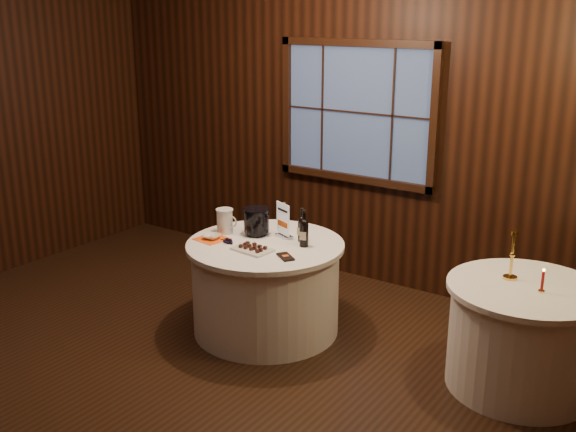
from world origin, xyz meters
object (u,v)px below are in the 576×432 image
Objects in this scene: main_table at (266,287)px; side_table at (522,337)px; grape_bunch at (229,241)px; glass_pitcher at (225,221)px; ice_bucket at (256,221)px; brass_candlestick at (512,262)px; chocolate_box at (285,257)px; cracker_bowl at (212,237)px; chocolate_plate at (253,249)px; red_candle at (542,283)px; port_bottle_left at (302,227)px; sign_stand at (284,225)px; port_bottle_right at (304,231)px.

side_table is at bearing 8.53° from main_table.
grape_bunch is (-2.24, -0.47, 0.40)m from side_table.
main_table is 6.13× the size of glass_pitcher.
ice_bucket is 2.05m from brass_candlestick.
cracker_bowl is at bearing -146.86° from chocolate_box.
chocolate_plate reaches higher than grape_bunch.
glass_pitcher is at bearing -174.65° from red_candle.
red_candle is (0.10, -0.05, 0.45)m from side_table.
red_candle is at bearing 18.61° from port_bottle_left.
brass_candlestick is (2.28, 0.54, 0.10)m from cracker_bowl.
main_table is 0.53m from sign_stand.
main_table is 0.65m from glass_pitcher.
sign_stand is 2.14× the size of cracker_bowl.
glass_pitcher is (-0.76, 0.20, 0.10)m from chocolate_box.
chocolate_box is 1.24× the size of cracker_bowl.
grape_bunch is 0.77× the size of glass_pitcher.
side_table is 2.32m from grape_bunch.
cracker_bowl is (-0.42, -0.17, 0.40)m from main_table.
ice_bucket reaches higher than grape_bunch.
side_table is (2.00, 0.30, 0.00)m from main_table.
port_bottle_right is 1.58m from brass_candlestick.
port_bottle_right is at bearing 49.10° from chocolate_plate.
side_table is 4.71× the size of ice_bucket.
red_candle reaches higher than grape_bunch.
sign_stand is at bearing 20.59° from ice_bucket.
main_table is at bearing -7.18° from glass_pitcher.
sign_stand is at bearing 78.77° from main_table.
main_table is at bearing 35.06° from grape_bunch.
glass_pitcher reaches higher than main_table.
chocolate_plate is 0.52m from glass_pitcher.
sign_stand reaches higher than glass_pitcher.
chocolate_box is at bearing -20.03° from glass_pitcher.
ice_bucket is 1.31× the size of chocolate_box.
side_table is 2.24m from ice_bucket.
chocolate_box is at bearing -0.82° from cracker_bowl.
glass_pitcher reaches higher than grape_bunch.
side_table is 0.53m from brass_candlestick.
grape_bunch is 0.28m from glass_pitcher.
sign_stand is 1.81× the size of red_candle.
brass_candlestick reaches higher than cracker_bowl.
red_candle is at bearing 47.78° from chocolate_box.
glass_pitcher reaches higher than side_table.
chocolate_plate is at bearing -8.05° from grape_bunch.
ice_bucket is at bearing 51.24° from cracker_bowl.
glass_pitcher is at bearing -160.79° from chocolate_box.
red_candle is at bearing -14.85° from port_bottle_right.
brass_candlestick reaches higher than port_bottle_left.
sign_stand is 0.47m from grape_bunch.
ice_bucket is at bearing 17.77° from glass_pitcher.
port_bottle_left is 0.86× the size of chocolate_plate.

